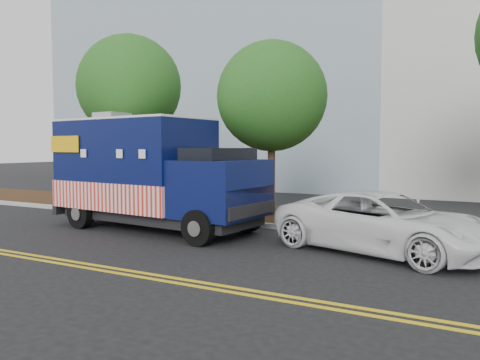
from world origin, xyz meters
The scene contains 10 objects.
ground centered at (0.00, 0.00, 0.00)m, with size 120.00×120.00×0.00m, color black.
curb centered at (0.00, 1.40, 0.07)m, with size 120.00×0.18×0.15m, color #9E9E99.
mulch_strip centered at (0.00, 3.50, 0.07)m, with size 120.00×4.00×0.15m, color black.
centerline_near centered at (0.00, -4.45, 0.01)m, with size 120.00×0.10×0.01m, color gold.
centerline_far centered at (0.00, -4.70, 0.01)m, with size 120.00×0.10×0.01m, color gold.
tree_a centered at (-5.88, 2.88, 4.86)m, with size 4.07×4.07×6.90m.
tree_b centered at (0.18, 3.11, 4.20)m, with size 3.74×3.74×6.08m.
sign_post centered at (-4.38, 1.82, 1.20)m, with size 0.06×0.06×2.40m, color #473828.
food_truck centered at (-2.29, -0.40, 1.62)m, with size 6.99×3.17×3.58m.
white_car centered at (4.64, -0.37, 0.72)m, with size 2.38×5.16×1.44m, color white.
Camera 1 is at (6.79, -11.54, 2.48)m, focal length 35.00 mm.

